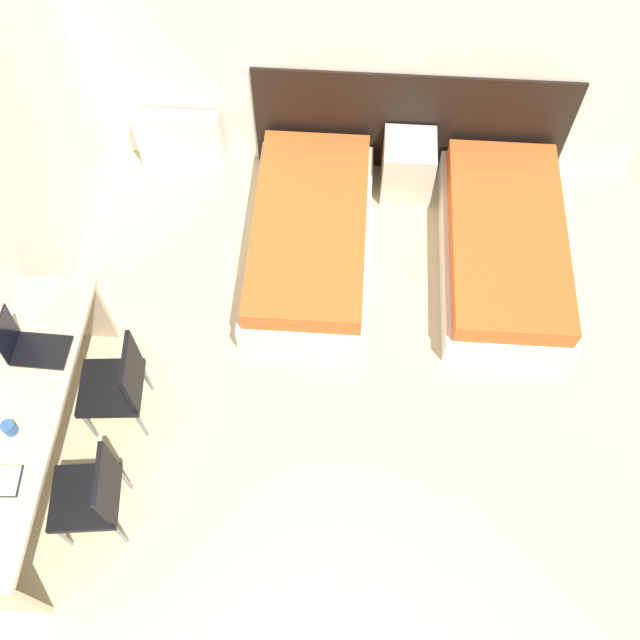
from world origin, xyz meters
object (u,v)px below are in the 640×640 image
(nightstand, at_px, (408,166))
(chair_near_notebook, at_px, (93,494))
(bed_near_window, at_px, (310,236))
(chair_near_laptop, at_px, (118,383))
(laptop, at_px, (29,345))
(bed_near_door, at_px, (504,246))

(nightstand, height_order, chair_near_notebook, chair_near_notebook)
(bed_near_window, height_order, chair_near_laptop, chair_near_laptop)
(nightstand, distance_m, chair_near_notebook, 3.55)
(chair_near_laptop, relative_size, chair_near_notebook, 1.00)
(chair_near_laptop, height_order, laptop, laptop)
(chair_near_laptop, height_order, chair_near_notebook, same)
(bed_near_door, xyz_separation_m, chair_near_laptop, (-2.70, -1.50, 0.27))
(chair_near_laptop, distance_m, chair_near_notebook, 0.74)
(bed_near_door, xyz_separation_m, laptop, (-3.18, -1.43, 0.63))
(bed_near_door, relative_size, laptop, 5.17)
(bed_near_door, relative_size, nightstand, 3.57)
(nightstand, relative_size, chair_near_notebook, 0.61)
(chair_near_notebook, height_order, laptop, laptop)
(bed_near_window, relative_size, chair_near_laptop, 2.19)
(bed_near_window, xyz_separation_m, chair_near_notebook, (-1.16, -2.24, 0.27))
(chair_near_notebook, relative_size, laptop, 2.36)
(nightstand, relative_size, chair_near_laptop, 0.61)
(bed_near_door, xyz_separation_m, chair_near_notebook, (-2.70, -2.24, 0.27))
(bed_near_door, distance_m, laptop, 3.55)
(bed_near_window, bearing_deg, nightstand, 43.62)
(laptop, bearing_deg, nightstand, 43.23)
(chair_near_notebook, bearing_deg, nightstand, 50.38)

